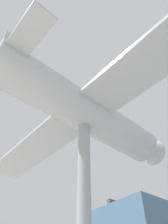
{
  "coord_description": "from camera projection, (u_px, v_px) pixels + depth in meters",
  "views": [
    {
      "loc": [
        6.73,
        -5.27,
        1.32
      ],
      "look_at": [
        0.0,
        0.0,
        8.96
      ],
      "focal_mm": 35.0,
      "sensor_mm": 36.0,
      "label": 1
    }
  ],
  "objects": [
    {
      "name": "suspended_airplane",
      "position": [
        87.0,
        114.0,
        11.59
      ],
      "size": [
        19.23,
        11.7,
        3.26
      ],
      "rotation": [
        0.0,
        0.0,
        0.05
      ],
      "color": "#B2B7BC",
      "rests_on": "support_pylon_central"
    },
    {
      "name": "support_pylon_central",
      "position": [
        84.0,
        211.0,
        8.15
      ],
      "size": [
        0.56,
        0.56,
        7.96
      ],
      "color": "#999EA3",
      "rests_on": "ground_plane"
    }
  ]
}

